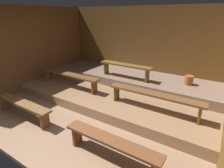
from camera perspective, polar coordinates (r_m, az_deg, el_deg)
name	(u,v)px	position (r m, az deg, el deg)	size (l,w,h in m)	color
ground	(106,105)	(4.97, -1.92, -6.76)	(6.23, 4.95, 0.08)	#8D6C52
wall_back	(141,46)	(6.31, 9.06, 11.65)	(6.23, 0.06, 2.54)	brown
wall_left	(36,48)	(6.45, -22.94, 10.48)	(0.06, 4.95, 2.54)	brown
platform_lower	(118,92)	(5.39, 1.99, -2.52)	(5.43, 2.85, 0.24)	#906B4C
platform_middle	(129,78)	(5.87, 5.53, 1.98)	(5.43, 1.45, 0.24)	#836A59
bench_floor_left	(23,105)	(4.65, -26.28, -6.00)	(1.73, 0.26, 0.41)	brown
bench_floor_right	(111,143)	(3.08, -0.39, -18.08)	(1.73, 0.26, 0.41)	brown
bench_lower_left	(68,76)	(5.51, -13.59, 2.58)	(2.17, 0.26, 0.41)	brown
bench_lower_right	(154,96)	(4.13, 13.04, -3.70)	(2.17, 0.26, 0.41)	brown
bench_middle_center	(126,67)	(5.42, 4.29, 5.41)	(1.63, 0.26, 0.41)	brown
pail_middle	(189,80)	(5.33, 23.02, 1.13)	(0.22, 0.22, 0.24)	#9E4C2D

